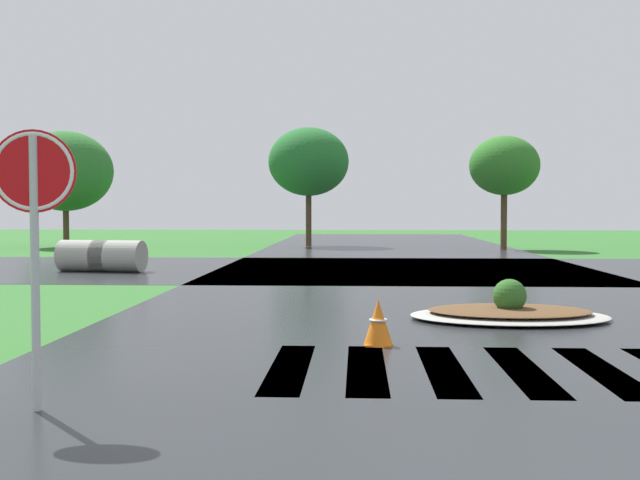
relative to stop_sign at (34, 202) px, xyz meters
name	(u,v)px	position (x,y,z in m)	size (l,w,h in m)	color
asphalt_roadway	(437,310)	(4.41, 7.17, -1.92)	(11.42, 80.00, 0.01)	#232628
asphalt_cross_road	(405,269)	(4.41, 16.55, -1.92)	(90.00, 10.28, 0.01)	#232628
crosswalk_stripes	(483,369)	(4.41, 2.02, -1.92)	(4.95, 2.86, 0.01)	white
stop_sign	(34,202)	(0.00, 0.00, 0.00)	(0.75, 0.20, 2.59)	#B2B5BA
median_island	(509,312)	(5.50, 6.11, -1.80)	(3.31, 2.24, 0.68)	#9E9B93
drainage_pipe_stack	(102,256)	(-4.52, 15.29, -1.47)	(2.63, 1.28, 0.92)	#9E9B93
traffic_cone	(378,323)	(3.24, 3.55, -1.62)	(0.40, 0.40, 0.63)	orange
background_treeline	(432,163)	(6.38, 29.17, 2.00)	(43.54, 6.45, 5.88)	#4C3823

